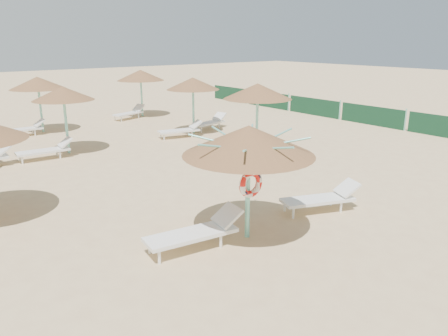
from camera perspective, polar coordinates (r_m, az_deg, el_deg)
ground at (r=10.58m, az=2.54°, el=-8.07°), size 120.00×120.00×0.00m
main_palapa at (r=9.49m, az=3.23°, el=3.53°), size 2.92×2.92×2.62m
lounger_main_a at (r=9.60m, az=-3.53°, el=-8.28°), size 2.25×0.92×0.79m
lounger_main_b at (r=11.85m, az=12.73°, el=-3.84°), size 2.17×1.32×0.76m
palapa_field at (r=18.91m, az=-17.73°, el=9.36°), size 14.76×14.27×2.72m
windbreak_fence at (r=26.91m, az=11.73°, el=7.84°), size 0.08×19.84×1.10m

